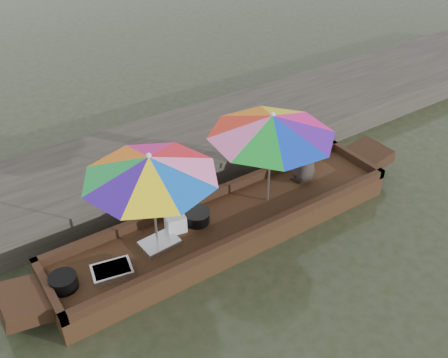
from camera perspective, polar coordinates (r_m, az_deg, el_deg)
water at (r=7.76m, az=0.41°, el=-6.42°), size 80.00×80.00×0.00m
dock at (r=9.15m, az=-7.37°, el=2.39°), size 22.00×2.20×0.50m
boat_hull at (r=7.65m, az=0.42°, el=-5.43°), size 5.53×1.20×0.35m
cooking_pot at (r=6.76m, az=-17.88°, el=-11.14°), size 0.36×0.36×0.19m
tray_crayfish at (r=6.81m, az=-12.68°, el=-10.22°), size 0.58×0.45×0.09m
tray_scallop at (r=7.12m, az=-7.40°, el=-7.23°), size 0.54×0.40×0.06m
charcoal_grill at (r=7.41m, az=-3.12°, el=-4.37°), size 0.38×0.38×0.18m
supply_bag at (r=7.26m, az=-5.56°, el=-5.06°), size 0.31×0.26×0.26m
vendor at (r=8.14m, az=9.31°, el=3.40°), size 0.65×0.52×1.16m
umbrella_bow at (r=6.60m, az=-8.07°, el=-2.80°), size 1.92×1.92×1.55m
umbrella_stern at (r=7.45m, az=5.27°, el=2.29°), size 2.35×2.35×1.55m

